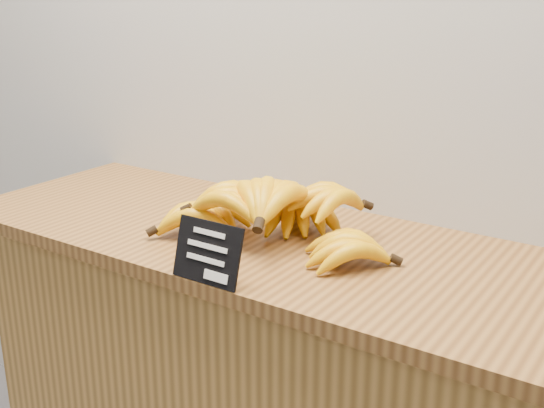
# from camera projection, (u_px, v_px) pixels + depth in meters

# --- Properties ---
(counter_top) EXTENTS (1.53, 0.54, 0.03)m
(counter_top) POSITION_uv_depth(u_px,v_px,m) (285.00, 246.00, 1.42)
(counter_top) COLOR brown
(counter_top) RESTS_ON counter
(chalkboard_sign) EXTENTS (0.14, 0.04, 0.11)m
(chalkboard_sign) POSITION_uv_depth(u_px,v_px,m) (207.00, 253.00, 1.20)
(chalkboard_sign) COLOR black
(chalkboard_sign) RESTS_ON counter_top
(banana_pile) EXTENTS (0.55, 0.34, 0.13)m
(banana_pile) POSITION_uv_depth(u_px,v_px,m) (270.00, 210.00, 1.41)
(banana_pile) COLOR #E7AB09
(banana_pile) RESTS_ON counter_top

